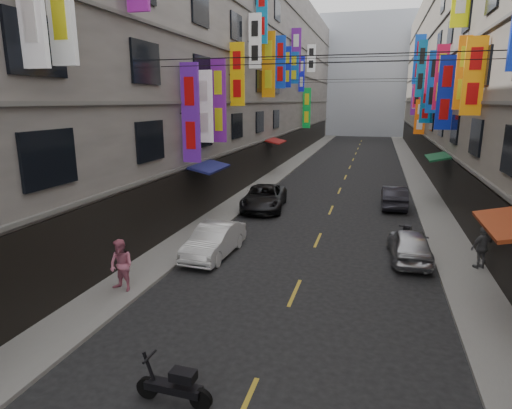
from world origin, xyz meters
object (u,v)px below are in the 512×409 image
Objects in this scene: car_right_far at (394,197)px; pedestrian_rfar at (482,248)px; car_right_mid at (410,245)px; car_left_mid at (214,240)px; scooter_far_right at (406,236)px; pedestrian_lfar at (121,265)px; scooter_crossing at (175,386)px; car_left_far at (264,198)px.

car_right_far is 2.48× the size of pedestrian_rfar.
car_right_mid is 2.66m from pedestrian_rfar.
car_left_mid is 1.04× the size of car_right_mid.
pedestrian_lfar is (-9.69, -8.00, 0.59)m from scooter_far_right.
pedestrian_lfar is at bearing 29.34° from car_right_mid.
car_right_mid is (8.00, 1.70, -0.00)m from car_left_mid.
car_right_mid is (0.01, -1.97, 0.23)m from scooter_far_right.
car_left_mid is 2.28× the size of pedestrian_lfar.
car_left_mid is 10.67m from pedestrian_rfar.
scooter_crossing is at bearing 21.01° from pedestrian_rfar.
car_right_far is 17.99m from pedestrian_lfar.
scooter_crossing is 0.45× the size of car_right_mid.
scooter_far_right is 3.63m from pedestrian_rfar.
pedestrian_rfar reaches higher than car_left_mid.
car_left_far is 2.85× the size of pedestrian_lfar.
pedestrian_lfar is at bearing -6.10° from pedestrian_rfar.
car_right_far is at bearing 11.83° from car_left_far.
pedestrian_rfar is at bearing 149.70° from scooter_far_right.
car_left_far reaches higher than car_left_mid.
car_left_far is (-2.51, 17.40, 0.28)m from scooter_crossing.
pedestrian_rfar reaches higher than car_right_far.
car_left_far is 12.87m from pedestrian_rfar.
car_left_far is at bearing -64.83° from pedestrian_rfar.
car_right_mid is 9.32m from car_right_far.
pedestrian_lfar is (-1.70, -4.33, 0.35)m from car_left_mid.
car_left_mid is 4.66m from pedestrian_lfar.
pedestrian_rfar is (2.61, -2.47, 0.52)m from scooter_far_right.
car_left_far reaches higher than scooter_crossing.
scooter_crossing is at bearing -71.87° from car_left_mid.
scooter_crossing is at bearing 60.10° from car_right_mid.
car_left_far is at bearing 10.07° from scooter_crossing.
scooter_crossing is 9.26m from car_left_mid.
car_left_far is 10.49m from car_right_mid.
pedestrian_lfar is at bearing 57.74° from car_right_far.
scooter_far_right is at bearing -73.78° from pedestrian_rfar.
car_right_mid is at bearing 103.44° from scooter_far_right.
car_right_far is 2.29× the size of pedestrian_lfar.
pedestrian_rfar is at bearing -40.92° from car_left_far.
car_left_far is 12.94m from pedestrian_lfar.
scooter_far_right is 0.45× the size of car_right_mid.
car_right_far is 10.25m from pedestrian_rfar.
car_right_mid is at bearing 43.77° from pedestrian_lfar.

